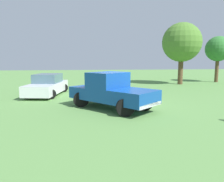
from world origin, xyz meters
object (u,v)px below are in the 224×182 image
Objects in this scene: sedan_near at (47,85)px; tree_back_left at (218,49)px; pickup_truck at (110,90)px; tree_back_right at (182,43)px.

tree_back_left reaches higher than sedan_near.
pickup_truck is 0.94× the size of tree_back_left.
sedan_near is at bearing -158.44° from tree_back_left.
tree_back_left is at bearing 17.28° from tree_back_right.
pickup_truck is at bearing -129.44° from tree_back_right.
tree_back_right is (12.06, 5.17, 3.42)m from sedan_near.
sedan_near is 13.55m from tree_back_right.
tree_back_right is at bearing -162.72° from tree_back_left.
sedan_near is 18.37m from tree_back_left.
tree_back_left reaches higher than pickup_truck.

